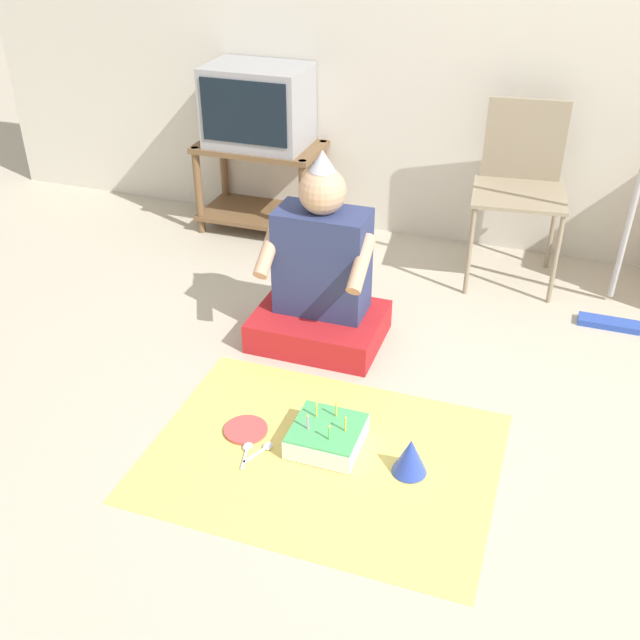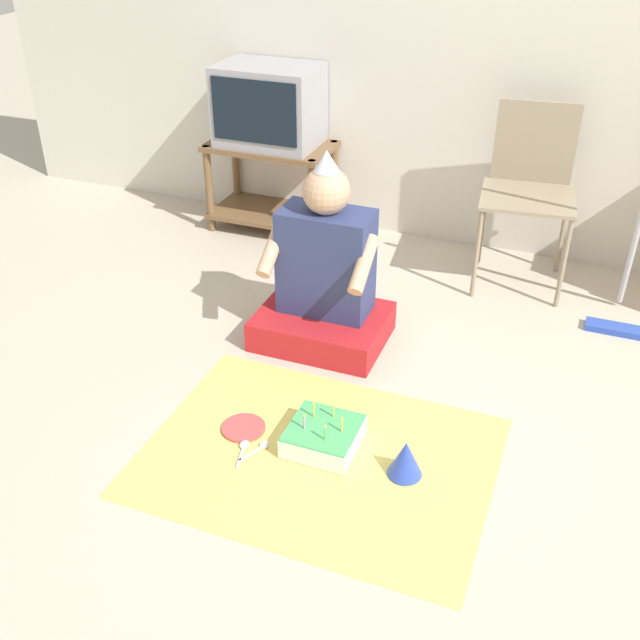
{
  "view_description": "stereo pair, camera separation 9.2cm",
  "coord_description": "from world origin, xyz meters",
  "px_view_note": "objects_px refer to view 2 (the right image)",
  "views": [
    {
      "loc": [
        0.3,
        -2.08,
        1.89
      ],
      "look_at": [
        -0.52,
        0.27,
        0.35
      ],
      "focal_mm": 42.0,
      "sensor_mm": 36.0,
      "label": 1
    },
    {
      "loc": [
        0.39,
        -2.05,
        1.89
      ],
      "look_at": [
        -0.52,
        0.27,
        0.35
      ],
      "focal_mm": 42.0,
      "sensor_mm": 36.0,
      "label": 2
    }
  ],
  "objects_px": {
    "folding_chair": "(530,181)",
    "paper_plate": "(244,428)",
    "birthday_cake": "(323,436)",
    "party_hat_blue": "(405,458)",
    "dust_mop": "(635,248)",
    "tv": "(269,105)",
    "person_seated": "(324,280)"
  },
  "relations": [
    {
      "from": "folding_chair",
      "to": "dust_mop",
      "type": "bearing_deg",
      "value": -31.23
    },
    {
      "from": "paper_plate",
      "to": "dust_mop",
      "type": "bearing_deg",
      "value": 45.75
    },
    {
      "from": "paper_plate",
      "to": "birthday_cake",
      "type": "bearing_deg",
      "value": 4.61
    },
    {
      "from": "person_seated",
      "to": "birthday_cake",
      "type": "xyz_separation_m",
      "value": [
        0.27,
        -0.71,
        -0.25
      ]
    },
    {
      "from": "birthday_cake",
      "to": "party_hat_blue",
      "type": "relative_size",
      "value": 1.81
    },
    {
      "from": "birthday_cake",
      "to": "paper_plate",
      "type": "height_order",
      "value": "birthday_cake"
    },
    {
      "from": "dust_mop",
      "to": "party_hat_blue",
      "type": "bearing_deg",
      "value": -116.01
    },
    {
      "from": "person_seated",
      "to": "party_hat_blue",
      "type": "distance_m",
      "value": 0.99
    },
    {
      "from": "tv",
      "to": "party_hat_blue",
      "type": "relative_size",
      "value": 3.82
    },
    {
      "from": "party_hat_blue",
      "to": "dust_mop",
      "type": "bearing_deg",
      "value": 63.99
    },
    {
      "from": "dust_mop",
      "to": "person_seated",
      "type": "height_order",
      "value": "dust_mop"
    },
    {
      "from": "dust_mop",
      "to": "tv",
      "type": "bearing_deg",
      "value": 168.12
    },
    {
      "from": "dust_mop",
      "to": "party_hat_blue",
      "type": "xyz_separation_m",
      "value": [
        -0.66,
        -1.36,
        -0.32
      ]
    },
    {
      "from": "folding_chair",
      "to": "paper_plate",
      "type": "bearing_deg",
      "value": -115.29
    },
    {
      "from": "tv",
      "to": "party_hat_blue",
      "type": "bearing_deg",
      "value": -53.42
    },
    {
      "from": "dust_mop",
      "to": "person_seated",
      "type": "xyz_separation_m",
      "value": [
        -1.26,
        -0.61,
        -0.11
      ]
    },
    {
      "from": "person_seated",
      "to": "birthday_cake",
      "type": "distance_m",
      "value": 0.8
    },
    {
      "from": "folding_chair",
      "to": "dust_mop",
      "type": "relative_size",
      "value": 0.67
    },
    {
      "from": "person_seated",
      "to": "tv",
      "type": "bearing_deg",
      "value": 125.12
    },
    {
      "from": "folding_chair",
      "to": "birthday_cake",
      "type": "distance_m",
      "value": 1.77
    },
    {
      "from": "folding_chair",
      "to": "tv",
      "type": "bearing_deg",
      "value": 176.13
    },
    {
      "from": "birthday_cake",
      "to": "party_hat_blue",
      "type": "distance_m",
      "value": 0.33
    },
    {
      "from": "tv",
      "to": "birthday_cake",
      "type": "relative_size",
      "value": 2.11
    },
    {
      "from": "person_seated",
      "to": "party_hat_blue",
      "type": "xyz_separation_m",
      "value": [
        0.6,
        -0.75,
        -0.22
      ]
    },
    {
      "from": "party_hat_blue",
      "to": "paper_plate",
      "type": "bearing_deg",
      "value": 178.83
    },
    {
      "from": "tv",
      "to": "party_hat_blue",
      "type": "height_order",
      "value": "tv"
    },
    {
      "from": "party_hat_blue",
      "to": "paper_plate",
      "type": "xyz_separation_m",
      "value": [
        -0.65,
        0.01,
        -0.07
      ]
    },
    {
      "from": "tv",
      "to": "birthday_cake",
      "type": "height_order",
      "value": "tv"
    },
    {
      "from": "dust_mop",
      "to": "paper_plate",
      "type": "xyz_separation_m",
      "value": [
        -1.31,
        -1.35,
        -0.39
      ]
    },
    {
      "from": "birthday_cake",
      "to": "party_hat_blue",
      "type": "height_order",
      "value": "birthday_cake"
    },
    {
      "from": "folding_chair",
      "to": "birthday_cake",
      "type": "height_order",
      "value": "folding_chair"
    },
    {
      "from": "party_hat_blue",
      "to": "paper_plate",
      "type": "distance_m",
      "value": 0.65
    }
  ]
}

